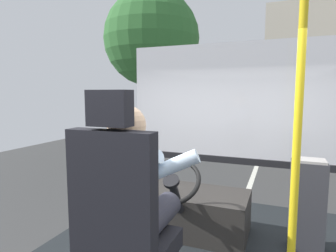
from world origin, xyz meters
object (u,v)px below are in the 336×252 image
steering_console (189,210)px  fare_box (307,206)px  handrail_pole (297,135)px  bus_driver (133,190)px  driver_seat (123,230)px

steering_console → fare_box: same height
fare_box → handrail_pole: bearing=-99.2°
bus_driver → fare_box: (1.02, 1.16, -0.38)m
steering_console → driver_seat: bearing=-90.0°
driver_seat → bus_driver: 0.22m
steering_console → handrail_pole: (0.87, -0.86, 0.90)m
handrail_pole → fare_box: 1.17m
steering_console → fare_box: size_ratio=1.38×
handrail_pole → fare_box: handrail_pole is taller
bus_driver → driver_seat: bearing=-90.0°
bus_driver → steering_console: 1.24m
steering_console → fare_box: (1.02, 0.06, 0.18)m
driver_seat → bus_driver: size_ratio=1.74×
driver_seat → handrail_pole: handrail_pole is taller
steering_console → handrail_pole: handrail_pole is taller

